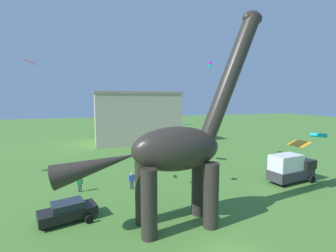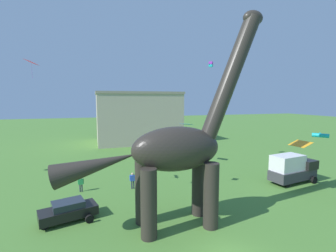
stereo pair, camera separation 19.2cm
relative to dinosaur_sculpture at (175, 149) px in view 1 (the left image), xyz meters
The scene contains 12 objects.
dinosaur_sculpture is the anchor object (origin of this frame).
parked_sedan_left 9.66m from the dinosaur_sculpture, 158.03° to the left, with size 4.53×2.86×1.55m.
parked_box_truck 16.84m from the dinosaur_sculpture, 17.18° to the left, with size 5.86×2.94×3.20m.
person_far_spectator 12.42m from the dinosaur_sculpture, 127.95° to the left, with size 0.58×0.26×1.55m.
person_vendor_side 9.74m from the dinosaur_sculpture, 102.72° to the left, with size 0.64×0.28×1.72m.
kite_far_right 17.75m from the dinosaur_sculpture, 10.18° to the left, with size 1.63×1.54×0.46m.
kite_near_low 14.60m from the dinosaur_sculpture, 144.43° to the left, with size 1.05×1.33×1.57m.
kite_trailing 19.65m from the dinosaur_sculpture, 54.94° to the left, with size 0.70×0.70×0.71m.
kite_apex 16.74m from the dinosaur_sculpture, 65.44° to the left, with size 2.08×2.12×0.25m.
kite_high_left 6.75m from the dinosaur_sculpture, 64.80° to the left, with size 0.97×0.91×0.96m.
kite_mid_center 13.46m from the dinosaur_sculpture, ahead, with size 1.43×1.89×0.44m.
background_building_block 36.93m from the dinosaur_sculpture, 84.11° to the left, with size 17.80×12.44×10.98m.
Camera 1 is at (-7.37, -11.07, 9.34)m, focal length 25.60 mm.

